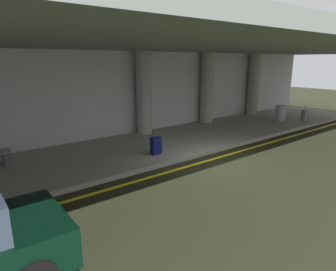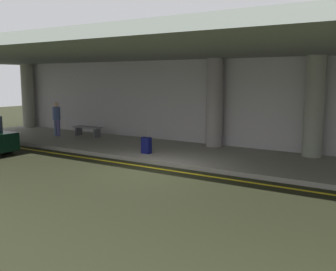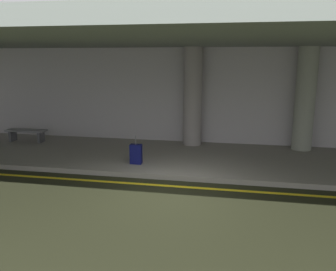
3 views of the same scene
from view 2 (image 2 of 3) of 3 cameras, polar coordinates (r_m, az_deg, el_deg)
ground_plane at (r=12.96m, az=-3.06°, el=-5.18°), size 60.00×60.00×0.00m
sidewalk at (r=15.49m, az=3.74°, el=-2.68°), size 26.00×4.20×0.15m
lane_stripe_yellow at (r=13.39m, az=-1.66°, el=-4.71°), size 26.00×0.14×0.01m
support_column_far_left at (r=24.56m, az=-19.35°, el=5.36°), size 0.70×0.70×3.65m
support_column_left_mid at (r=16.73m, az=6.65°, el=4.65°), size 0.70×0.70×3.65m
support_column_center at (r=15.36m, az=20.14°, el=3.89°), size 0.70×0.70×3.65m
ceiling_overhang at (r=14.81m, az=2.91°, el=11.88°), size 28.00×13.20×0.30m
terminal_back_wall at (r=17.24m, az=7.50°, el=4.49°), size 26.00×0.30×3.80m
traveler_with_luggage at (r=20.43m, az=-15.62°, el=2.61°), size 0.38×0.38×1.68m
suitcase_upright_secondary at (r=15.20m, az=-3.12°, el=-1.41°), size 0.36×0.22×0.90m
bench_metal at (r=20.02m, az=-11.39°, el=0.88°), size 1.60×0.50×0.48m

